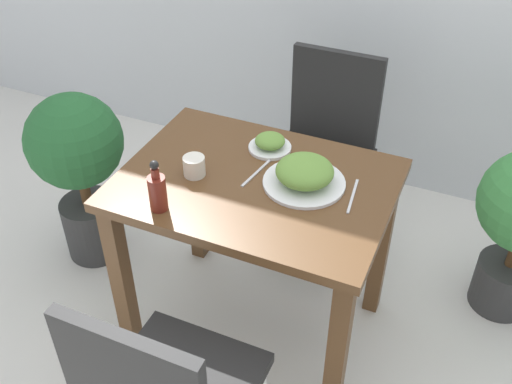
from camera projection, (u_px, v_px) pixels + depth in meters
The scene contains 10 objects.
ground_plane at pixel (256, 324), 2.47m from camera, with size 16.00×16.00×0.00m, color silver.
dining_table at pixel (256, 211), 2.10m from camera, with size 0.92×0.67×0.74m.
chair_far at pixel (325, 143), 2.63m from camera, with size 0.42×0.42×0.89m.
food_plate at pixel (305, 174), 1.97m from camera, with size 0.28×0.28×0.10m.
side_plate at pixel (270, 143), 2.15m from camera, with size 0.16×0.16×0.06m.
drink_cup at pixel (194, 166), 2.02m from camera, with size 0.07×0.07×0.07m.
sauce_bottle at pixel (157, 191), 1.85m from camera, with size 0.06×0.06×0.18m.
fork_utensil at pixel (258, 172), 2.05m from camera, with size 0.04×0.20×0.00m.
spoon_utensil at pixel (353, 196), 1.94m from camera, with size 0.03×0.18×0.00m.
potted_plant_left at pixel (79, 162), 2.52m from camera, with size 0.40×0.40×0.81m.
Camera 1 is at (0.65, -1.48, 1.95)m, focal length 42.00 mm.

